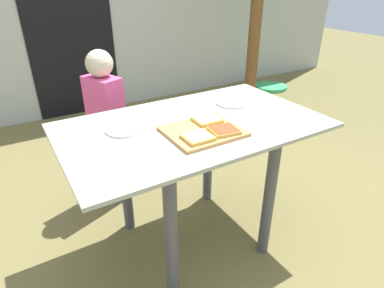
{
  "coord_description": "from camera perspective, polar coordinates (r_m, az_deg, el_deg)",
  "views": [
    {
      "loc": [
        -0.78,
        -1.29,
        1.43
      ],
      "look_at": [
        -0.01,
        0.0,
        0.65
      ],
      "focal_mm": 30.5,
      "sensor_mm": 36.0,
      "label": 1
    }
  ],
  "objects": [
    {
      "name": "ground_plane",
      "position": [
        2.08,
        0.21,
        -16.01
      ],
      "size": [
        16.0,
        16.0,
        0.0
      ],
      "primitive_type": "plane",
      "color": "olive"
    },
    {
      "name": "cutting_board",
      "position": [
        1.55,
        1.92,
        2.27
      ],
      "size": [
        0.35,
        0.3,
        0.02
      ],
      "primitive_type": "cube",
      "color": "#D68C4D",
      "rests_on": "dining_table"
    },
    {
      "name": "house_door",
      "position": [
        3.81,
        -20.77,
        19.41
      ],
      "size": [
        0.9,
        0.02,
        2.0
      ],
      "primitive_type": "cube",
      "color": "black",
      "rests_on": "ground"
    },
    {
      "name": "pizza_slice_far_right",
      "position": [
        1.63,
        2.64,
        4.26
      ],
      "size": [
        0.13,
        0.12,
        0.02
      ],
      "color": "gold",
      "rests_on": "cutting_board"
    },
    {
      "name": "child_left",
      "position": [
        2.19,
        -14.7,
        4.17
      ],
      "size": [
        0.22,
        0.27,
        1.04
      ],
      "color": "#223750",
      "rests_on": "ground"
    },
    {
      "name": "plate_white_left",
      "position": [
        1.61,
        -11.68,
        2.55
      ],
      "size": [
        0.19,
        0.19,
        0.01
      ],
      "primitive_type": "cylinder",
      "color": "white",
      "rests_on": "dining_table"
    },
    {
      "name": "pizza_slice_near_left",
      "position": [
        1.45,
        1.03,
        1.2
      ],
      "size": [
        0.13,
        0.12,
        0.02
      ],
      "color": "gold",
      "rests_on": "cutting_board"
    },
    {
      "name": "plate_white_right",
      "position": [
        1.92,
        6.98,
        7.16
      ],
      "size": [
        0.19,
        0.19,
        0.01
      ],
      "primitive_type": "cylinder",
      "color": "white",
      "rests_on": "dining_table"
    },
    {
      "name": "pizza_slice_near_right",
      "position": [
        1.52,
        5.64,
        2.44
      ],
      "size": [
        0.14,
        0.13,
        0.02
      ],
      "color": "gold",
      "rests_on": "cutting_board"
    },
    {
      "name": "dining_table",
      "position": [
        1.71,
        0.24,
        -0.94
      ],
      "size": [
        1.32,
        0.78,
        0.76
      ],
      "color": "#A3A996",
      "rests_on": "ground"
    },
    {
      "name": "garden_hose_coil",
      "position": [
        4.8,
        13.65,
        9.69
      ],
      "size": [
        0.44,
        0.44,
        0.04
      ],
      "primitive_type": "cylinder",
      "color": "#36AB65",
      "rests_on": "ground"
    }
  ]
}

